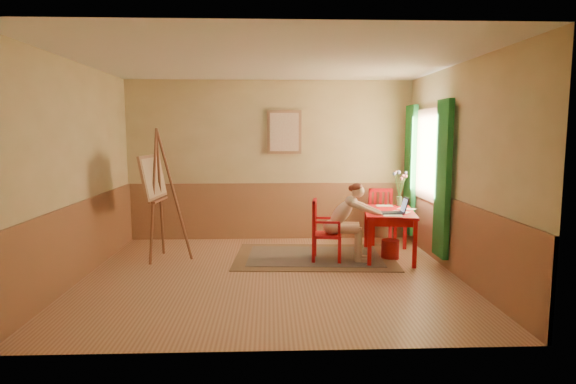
{
  "coord_description": "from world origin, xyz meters",
  "views": [
    {
      "loc": [
        -0.02,
        -6.24,
        1.9
      ],
      "look_at": [
        0.25,
        0.55,
        1.05
      ],
      "focal_mm": 29.95,
      "sensor_mm": 36.0,
      "label": 1
    }
  ],
  "objects_px": {
    "chair_back": "(382,216)",
    "laptop": "(396,210)",
    "table": "(389,217)",
    "figure": "(347,218)",
    "easel": "(156,182)",
    "chair_left": "(324,230)"
  },
  "relations": [
    {
      "from": "chair_back",
      "to": "laptop",
      "type": "relative_size",
      "value": 2.36
    },
    {
      "from": "chair_left",
      "to": "laptop",
      "type": "relative_size",
      "value": 2.32
    },
    {
      "from": "figure",
      "to": "laptop",
      "type": "xyz_separation_m",
      "value": [
        0.71,
        -0.05,
        0.13
      ]
    },
    {
      "from": "figure",
      "to": "laptop",
      "type": "height_order",
      "value": "figure"
    },
    {
      "from": "easel",
      "to": "chair_back",
      "type": "bearing_deg",
      "value": 13.88
    },
    {
      "from": "table",
      "to": "chair_left",
      "type": "distance_m",
      "value": 1.03
    },
    {
      "from": "chair_left",
      "to": "chair_back",
      "type": "bearing_deg",
      "value": 44.44
    },
    {
      "from": "table",
      "to": "chair_back",
      "type": "distance_m",
      "value": 0.96
    },
    {
      "from": "chair_left",
      "to": "laptop",
      "type": "xyz_separation_m",
      "value": [
        1.04,
        -0.09,
        0.31
      ]
    },
    {
      "from": "chair_back",
      "to": "figure",
      "type": "height_order",
      "value": "figure"
    },
    {
      "from": "easel",
      "to": "laptop",
      "type": "bearing_deg",
      "value": -4.73
    },
    {
      "from": "table",
      "to": "chair_left",
      "type": "bearing_deg",
      "value": -171.08
    },
    {
      "from": "figure",
      "to": "easel",
      "type": "height_order",
      "value": "easel"
    },
    {
      "from": "chair_left",
      "to": "laptop",
      "type": "height_order",
      "value": "laptop"
    },
    {
      "from": "table",
      "to": "chair_left",
      "type": "relative_size",
      "value": 1.42
    },
    {
      "from": "table",
      "to": "laptop",
      "type": "bearing_deg",
      "value": -82.33
    },
    {
      "from": "figure",
      "to": "easel",
      "type": "xyz_separation_m",
      "value": [
        -2.82,
        0.25,
        0.52
      ]
    },
    {
      "from": "chair_left",
      "to": "easel",
      "type": "distance_m",
      "value": 2.59
    },
    {
      "from": "easel",
      "to": "table",
      "type": "bearing_deg",
      "value": -0.79
    },
    {
      "from": "chair_left",
      "to": "figure",
      "type": "bearing_deg",
      "value": -6.97
    },
    {
      "from": "table",
      "to": "figure",
      "type": "relative_size",
      "value": 1.11
    },
    {
      "from": "easel",
      "to": "chair_left",
      "type": "bearing_deg",
      "value": -4.74
    }
  ]
}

